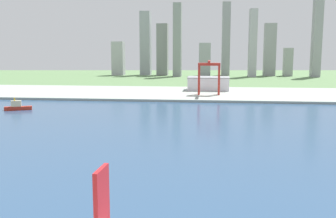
% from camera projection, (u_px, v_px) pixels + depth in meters
% --- Properties ---
extents(ground_plane, '(2400.00, 2400.00, 0.00)m').
position_uv_depth(ground_plane, '(177.00, 126.00, 262.12)').
color(ground_plane, '#597C4D').
extents(water_bay, '(840.00, 360.00, 0.15)m').
position_uv_depth(water_bay, '(167.00, 148.00, 203.15)').
color(water_bay, '#2D4C70').
rests_on(water_bay, ground).
extents(industrial_pier, '(840.00, 140.00, 2.50)m').
position_uv_depth(industrial_pier, '(192.00, 93.00, 448.63)').
color(industrial_pier, '#98A298').
rests_on(industrial_pier, ground).
extents(tugboat_small, '(22.14, 12.54, 10.61)m').
position_uv_depth(tugboat_small, '(18.00, 107.00, 329.87)').
color(tugboat_small, '#B22D1E').
rests_on(tugboat_small, water_bay).
extents(port_crane_red, '(24.08, 34.76, 37.20)m').
position_uv_depth(port_crane_red, '(209.00, 70.00, 420.77)').
color(port_crane_red, '#B72D23').
rests_on(port_crane_red, industrial_pier).
extents(warehouse_main, '(50.09, 33.27, 16.13)m').
position_uv_depth(warehouse_main, '(208.00, 83.00, 473.47)').
color(warehouse_main, silver).
rests_on(warehouse_main, industrial_pier).
extents(distant_skyline, '(407.63, 66.83, 155.70)m').
position_uv_depth(distant_skyline, '(209.00, 46.00, 772.45)').
color(distant_skyline, '#A9A9AE').
rests_on(distant_skyline, ground).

